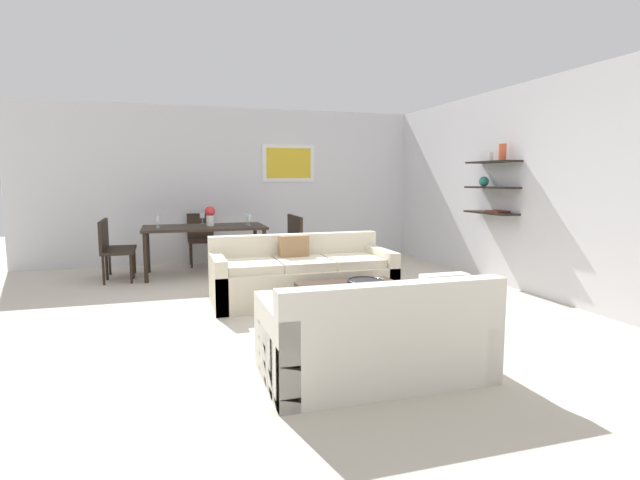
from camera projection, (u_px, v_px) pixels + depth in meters
ground_plane at (302, 308)px, 5.68m from camera, size 18.00×18.00×0.00m
back_wall_unit at (267, 185)px, 8.95m from camera, size 8.40×0.09×2.70m
right_wall_shelf_unit at (498, 187)px, 6.96m from camera, size 0.34×8.20×2.70m
sofa_beige at (302, 277)px, 5.99m from camera, size 2.15×0.90×0.78m
loveseat_white at (376, 338)px, 3.68m from camera, size 1.64×0.90×0.78m
coffee_table at (357, 307)px, 4.97m from camera, size 1.06×0.97×0.38m
decorative_bowl at (365, 283)px, 5.00m from camera, size 0.37×0.37×0.08m
candle_jar at (380, 281)px, 5.14m from camera, size 0.07×0.07×0.06m
dining_table at (204, 231)px, 7.59m from camera, size 1.82×0.95×0.75m
dining_chair_right_near at (291, 240)px, 7.79m from camera, size 0.44×0.44×0.88m
dining_chair_right_far at (285, 237)px, 8.20m from camera, size 0.44×0.44×0.88m
dining_chair_left_far at (114, 243)px, 7.43m from camera, size 0.44×0.44×0.88m
dining_chair_head at (201, 236)px, 8.45m from camera, size 0.44×0.44×0.88m
dining_chair_left_near at (111, 247)px, 7.03m from camera, size 0.44×0.44×0.88m
wine_glass_right_far at (247, 216)px, 7.88m from camera, size 0.08×0.08×0.17m
wine_glass_left_far at (158, 218)px, 7.48m from camera, size 0.07×0.07×0.18m
wine_glass_head at (202, 216)px, 7.96m from camera, size 0.08×0.08×0.17m
wine_glass_left_near at (157, 219)px, 7.26m from camera, size 0.07×0.07×0.18m
wine_glass_right_near at (249, 218)px, 7.65m from camera, size 0.06×0.06×0.18m
centerpiece_vase at (210, 215)px, 7.59m from camera, size 0.16×0.16×0.30m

